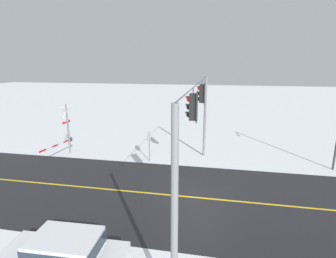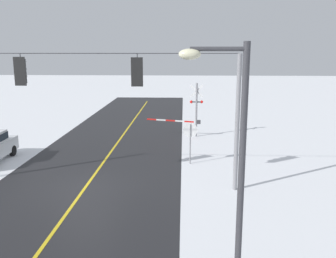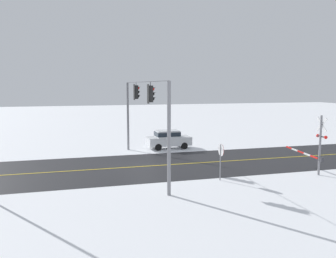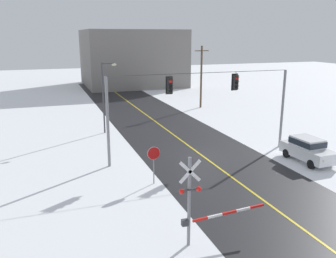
# 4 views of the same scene
# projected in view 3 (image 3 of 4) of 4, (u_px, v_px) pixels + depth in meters

# --- Properties ---
(ground_plane) EXTENTS (160.00, 160.00, 0.00)m
(ground_plane) POSITION_uv_depth(u_px,v_px,m) (143.00, 166.00, 25.71)
(ground_plane) COLOR white
(road_asphalt) EXTENTS (9.00, 80.00, 0.01)m
(road_asphalt) POSITION_uv_depth(u_px,v_px,m) (59.00, 172.00, 24.12)
(road_asphalt) COLOR black
(road_asphalt) RESTS_ON ground
(lane_centre_line) EXTENTS (0.14, 72.00, 0.01)m
(lane_centre_line) POSITION_uv_depth(u_px,v_px,m) (59.00, 172.00, 24.12)
(lane_centre_line) COLOR gold
(lane_centre_line) RESTS_ON ground
(signal_span) EXTENTS (14.20, 0.47, 6.22)m
(signal_span) POSITION_uv_depth(u_px,v_px,m) (143.00, 111.00, 25.22)
(signal_span) COLOR gray
(signal_span) RESTS_ON ground
(stop_sign) EXTENTS (0.80, 0.09, 2.35)m
(stop_sign) POSITION_uv_depth(u_px,v_px,m) (221.00, 154.00, 21.77)
(stop_sign) COLOR gray
(stop_sign) RESTS_ON ground
(railroad_crossing) EXTENTS (4.18, 0.31, 4.00)m
(railroad_crossing) POSITION_uv_depth(u_px,v_px,m) (317.00, 145.00, 23.33)
(railroad_crossing) COLOR gray
(railroad_crossing) RESTS_ON ground
(parked_car_white) EXTENTS (1.93, 4.25, 1.74)m
(parked_car_white) POSITION_uv_depth(u_px,v_px,m) (168.00, 139.00, 32.88)
(parked_car_white) COLOR white
(parked_car_white) RESTS_ON ground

